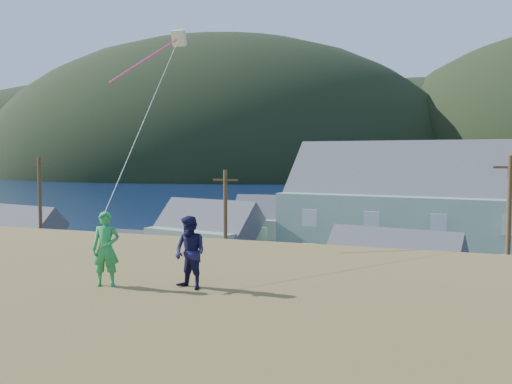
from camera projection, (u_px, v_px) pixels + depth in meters
ground at (284, 334)px, 31.86m from camera, size 900.00×900.00×0.00m
grass_strip at (272, 344)px, 29.98m from camera, size 110.00×8.00×0.10m
waterfront_lot at (346, 274)px, 47.73m from camera, size 72.00×36.00×0.12m
wharf at (336, 232)px, 71.29m from camera, size 26.00×14.00×0.90m
far_shore at (453, 171)px, 339.99m from camera, size 900.00×320.00×2.00m
shed_teal at (15, 240)px, 50.15m from camera, size 9.47×7.44×6.71m
shed_palegreen_near at (206, 236)px, 51.67m from camera, size 10.95×8.20×7.15m
shed_white at (391, 278)px, 34.74m from camera, size 9.10×6.88×6.57m
shed_palegreen_far at (281, 224)px, 61.67m from camera, size 10.74×6.84×6.84m
utility_poles at (235, 240)px, 34.19m from camera, size 29.82×0.24×9.87m
parked_cars at (295, 251)px, 54.81m from camera, size 17.84×12.94×1.57m
kite_flyer_green at (106, 249)px, 12.12m from camera, size 0.68×0.57×1.60m
kite_flyer_navy at (190, 253)px, 11.86m from camera, size 0.88×0.77×1.53m
kite_rig at (173, 43)px, 19.92m from camera, size 1.92×4.30×10.04m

